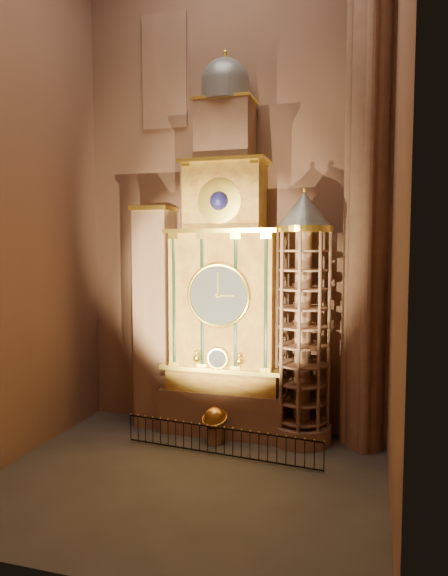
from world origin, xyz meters
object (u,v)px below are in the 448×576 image
(portrait_tower, at_px, (155,316))
(stair_turret, at_px, (303,320))
(iron_railing, at_px, (220,441))
(celestial_globe, at_px, (215,422))
(astronomical_clock, at_px, (225,285))

(portrait_tower, distance_m, stair_turret, 6.91)
(portrait_tower, relative_size, stair_turret, 0.94)
(stair_turret, xyz_separation_m, iron_railing, (-2.91, -2.46, -4.65))
(portrait_tower, height_order, stair_turret, stair_turret)
(portrait_tower, xyz_separation_m, celestial_globe, (3.39, -1.55, -4.20))
(stair_turret, xyz_separation_m, celestial_globe, (-3.51, -1.27, -4.31))
(astronomical_clock, distance_m, iron_railing, 6.67)
(portrait_tower, height_order, celestial_globe, portrait_tower)
(astronomical_clock, distance_m, stair_turret, 3.78)
(stair_turret, distance_m, celestial_globe, 5.71)
(portrait_tower, relative_size, iron_railing, 1.23)
(celestial_globe, bearing_deg, portrait_tower, 155.40)
(portrait_tower, relative_size, celestial_globe, 6.41)
(stair_turret, relative_size, celestial_globe, 6.79)
(stair_turret, relative_size, iron_railing, 1.31)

